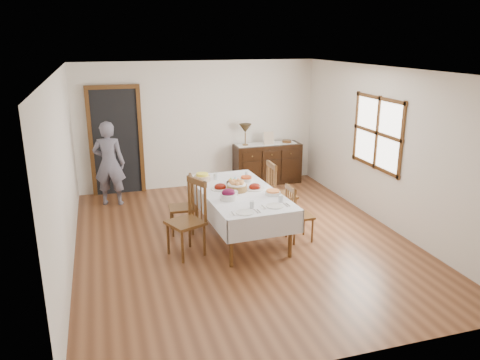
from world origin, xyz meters
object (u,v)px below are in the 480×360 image
object	(u,v)px
chair_left_far	(184,204)
person	(109,161)
dining_table	(239,196)
table_lamp	(245,129)
chair_right_near	(297,213)
chair_left_near	(189,217)
chair_right_far	(279,192)
sideboard	(267,164)

from	to	relation	value
chair_left_far	person	bearing A→B (deg)	-144.24
dining_table	table_lamp	bearing A→B (deg)	67.61
chair_right_near	table_lamp	size ratio (longest dim) A/B	1.94
chair_right_near	table_lamp	world-z (taller)	table_lamp
chair_left_near	chair_right_far	distance (m)	1.87
chair_left_far	table_lamp	xyz separation A→B (m)	(1.71, 2.16, 0.74)
sideboard	person	size ratio (longest dim) A/B	0.84
chair_right_far	table_lamp	bearing A→B (deg)	-1.69
dining_table	chair_left_near	size ratio (longest dim) A/B	2.03
chair_left_near	chair_left_far	world-z (taller)	chair_left_near
dining_table	chair_right_far	distance (m)	0.94
sideboard	person	bearing A→B (deg)	-172.59
dining_table	table_lamp	distance (m)	2.80
chair_left_near	chair_right_near	size ratio (longest dim) A/B	1.25
chair_left_near	chair_left_far	distance (m)	0.83
person	chair_left_near	bearing A→B (deg)	125.45
chair_right_far	sideboard	size ratio (longest dim) A/B	0.74
chair_left_far	person	distance (m)	2.06
sideboard	chair_right_near	bearing A→B (deg)	-101.40
chair_left_far	chair_right_far	xyz separation A→B (m)	(1.62, -0.03, 0.06)
chair_left_near	chair_right_near	world-z (taller)	chair_left_near
chair_left_near	table_lamp	size ratio (longest dim) A/B	2.43
chair_right_near	sideboard	world-z (taller)	chair_right_near
dining_table	chair_left_far	distance (m)	0.92
dining_table	chair_left_near	distance (m)	0.96
dining_table	chair_left_far	bearing A→B (deg)	148.30
person	chair_left_far	bearing A→B (deg)	136.14
chair_right_far	person	distance (m)	3.23
dining_table	sideboard	distance (m)	2.95
chair_right_far	person	xyz separation A→B (m)	(-2.70, 1.74, 0.32)
chair_right_near	person	distance (m)	3.73
chair_right_near	person	size ratio (longest dim) A/B	0.52
chair_left_near	chair_left_far	bearing A→B (deg)	151.20
chair_right_near	chair_right_far	size ratio (longest dim) A/B	0.85
chair_right_far	chair_right_near	bearing A→B (deg)	179.44
chair_left_far	chair_right_near	size ratio (longest dim) A/B	1.05
chair_left_near	person	distance (m)	2.74
chair_left_far	table_lamp	world-z (taller)	table_lamp
chair_right_far	person	world-z (taller)	person
chair_left_far	person	xyz separation A→B (m)	(-1.08, 1.72, 0.38)
table_lamp	person	bearing A→B (deg)	-171.03
chair_left_far	sideboard	xyz separation A→B (m)	(2.20, 2.14, -0.04)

